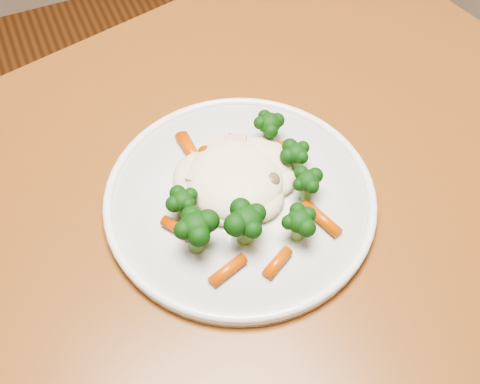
# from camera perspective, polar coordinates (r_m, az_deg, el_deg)

# --- Properties ---
(dining_table) EXTENTS (1.26, 0.98, 0.75)m
(dining_table) POSITION_cam_1_polar(r_m,az_deg,el_deg) (0.71, -5.42, -11.64)
(dining_table) COLOR brown
(dining_table) RESTS_ON ground
(plate) EXTENTS (0.29, 0.29, 0.01)m
(plate) POSITION_cam_1_polar(r_m,az_deg,el_deg) (0.65, 0.00, -0.73)
(plate) COLOR white
(plate) RESTS_ON dining_table
(meal) EXTENTS (0.18, 0.21, 0.05)m
(meal) POSITION_cam_1_polar(r_m,az_deg,el_deg) (0.63, 0.09, 0.65)
(meal) COLOR beige
(meal) RESTS_ON plate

